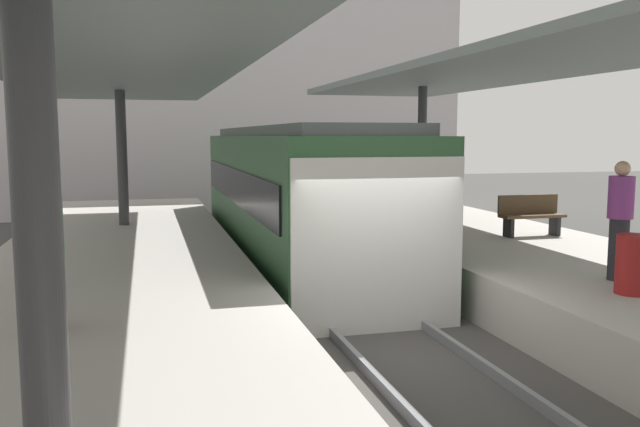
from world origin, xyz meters
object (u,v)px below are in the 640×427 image
Objects in this scene: passenger_far_end at (620,219)px; platform_bench at (530,214)px; passenger_mid_platform at (47,254)px; platform_sign at (397,157)px; litter_bin at (633,264)px; commuter_train at (295,196)px.

platform_bench is at bearing 74.12° from passenger_far_end.
platform_bench is 0.85× the size of passenger_mid_platform.
platform_sign is at bearing 45.34° from passenger_mid_platform.
litter_bin is (-1.57, -4.89, -0.06)m from platform_bench.
passenger_far_end is (0.40, 0.77, 0.51)m from litter_bin.
passenger_far_end is at bearing -80.65° from platform_sign.
litter_bin is 7.33m from passenger_mid_platform.
platform_sign is (2.37, -0.33, 0.90)m from commuter_train.
platform_sign is 7.12m from litter_bin.
platform_sign is 1.27× the size of passenger_far_end.
platform_sign is 2.76× the size of litter_bin.
commuter_train reaches higher than platform_sign.
platform_sign is 6.33m from passenger_far_end.
commuter_train is 8.11× the size of platform_bench.
commuter_train is 6.94× the size of passenger_mid_platform.
passenger_mid_platform is 7.73m from passenger_far_end.
platform_sign is at bearing -8.01° from commuter_train.
litter_bin is at bearing -107.80° from platform_bench.
platform_sign is 1.35× the size of passenger_mid_platform.
commuter_train reaches higher than platform_bench.
commuter_train reaches higher than litter_bin.
passenger_far_end is at bearing 4.13° from passenger_mid_platform.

